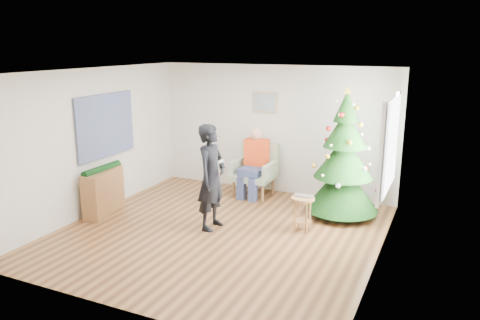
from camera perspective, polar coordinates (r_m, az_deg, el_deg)
The scene contains 19 objects.
floor at distance 7.74m, azimuth -2.56°, elevation -8.83°, with size 5.00×5.00×0.00m, color brown.
ceiling at distance 7.15m, azimuth -2.79°, elevation 10.75°, with size 5.00×5.00×0.00m, color white.
wall_back at distance 9.58m, azimuth 4.23°, elevation 3.73°, with size 5.00×5.00×0.00m, color silver.
wall_front at distance 5.33m, azimuth -15.16°, elevation -5.15°, with size 5.00×5.00×0.00m, color silver.
wall_left at distance 8.75m, azimuth -17.38°, elevation 2.14°, with size 5.00×5.00×0.00m, color silver.
wall_right at distance 6.60m, azimuth 16.98°, elevation -1.58°, with size 5.00×5.00×0.00m, color silver.
window_panel at distance 7.53m, azimuth 17.95°, elevation 1.79°, with size 0.04×1.30×1.40m, color white.
curtains at distance 7.53m, azimuth 17.73°, elevation 1.81°, with size 0.05×1.75×1.50m.
christmas_tree at distance 8.36m, azimuth 12.54°, elevation 0.13°, with size 1.28×1.28×2.32m.
stool at distance 7.78m, azimuth 7.62°, elevation -6.50°, with size 0.39×0.39×0.58m.
laptop at distance 7.68m, azimuth 7.69°, elevation -4.44°, with size 0.32×0.20×0.03m, color silver.
armchair at distance 9.48m, azimuth 1.83°, elevation -1.99°, with size 0.86×0.78×1.05m.
seated_person at distance 9.34m, azimuth 1.68°, elevation -0.20°, with size 0.47×0.68×1.37m.
standing_man at distance 7.67m, azimuth -3.49°, elevation -2.10°, with size 0.64×0.42×1.76m, color black.
game_controller at distance 7.48m, azimuth -2.36°, elevation -0.17°, with size 0.04×0.13×0.04m, color white.
console at distance 8.83m, azimuth -16.31°, elevation -3.72°, with size 0.30×1.00×0.80m, color brown.
garland at distance 8.72m, azimuth -16.50°, elevation -1.09°, with size 0.14×0.14×0.90m, color black.
tapestry at distance 8.90m, azimuth -16.02°, elevation 4.06°, with size 0.03×1.50×1.15m, color black.
framed_picture at distance 9.53m, azimuth 3.08°, elevation 7.04°, with size 0.52×0.05×0.42m.
Camera 1 is at (3.30, -6.33, 3.01)m, focal length 35.00 mm.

